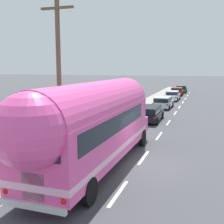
% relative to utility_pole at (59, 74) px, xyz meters
% --- Properties ---
extents(ground_plane, '(300.00, 300.00, 0.00)m').
position_rel_utility_pole_xyz_m(ground_plane, '(4.28, 0.13, -4.42)').
color(ground_plane, '#424247').
extents(lane_markings, '(3.75, 80.00, 0.01)m').
position_rel_utility_pole_xyz_m(lane_markings, '(1.73, 12.68, -4.42)').
color(lane_markings, silver).
rests_on(lane_markings, ground).
extents(sidewalk_slab, '(2.01, 90.00, 0.15)m').
position_rel_utility_pole_xyz_m(sidewalk_slab, '(-0.34, 10.13, -4.35)').
color(sidewalk_slab, gray).
rests_on(sidewalk_slab, ground).
extents(utility_pole, '(1.80, 0.24, 8.50)m').
position_rel_utility_pole_xyz_m(utility_pole, '(0.00, 0.00, 0.00)').
color(utility_pole, brown).
rests_on(utility_pole, ground).
extents(painted_bus, '(2.73, 12.59, 4.12)m').
position_rel_utility_pole_xyz_m(painted_bus, '(2.46, -1.48, -2.12)').
color(painted_bus, '#EA4C9E').
rests_on(painted_bus, ground).
extents(car_lead, '(1.93, 4.73, 1.37)m').
position_rel_utility_pole_xyz_m(car_lead, '(2.61, 11.53, -3.63)').
color(car_lead, black).
rests_on(car_lead, ground).
extents(car_second, '(2.02, 4.29, 1.37)m').
position_rel_utility_pole_xyz_m(car_second, '(2.54, 20.02, -3.64)').
color(car_second, silver).
rests_on(car_second, ground).
extents(car_third, '(1.96, 4.72, 1.37)m').
position_rel_utility_pole_xyz_m(car_third, '(2.62, 28.72, -3.68)').
color(car_third, white).
rests_on(car_third, ground).
extents(car_fourth, '(2.04, 4.34, 1.37)m').
position_rel_utility_pole_xyz_m(car_fourth, '(2.49, 36.40, -3.64)').
color(car_fourth, '#A5191E').
rests_on(car_fourth, ground).
extents(car_fifth, '(2.15, 4.63, 1.37)m').
position_rel_utility_pole_xyz_m(car_fifth, '(2.73, 42.45, -3.63)').
color(car_fifth, '#196633').
rests_on(car_fifth, ground).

